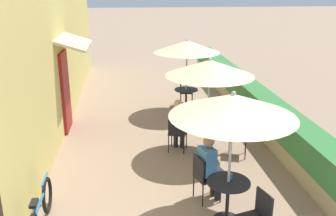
{
  "coord_description": "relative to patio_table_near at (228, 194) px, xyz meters",
  "views": [
    {
      "loc": [
        -0.78,
        -3.17,
        3.75
      ],
      "look_at": [
        0.15,
        5.0,
        1.0
      ],
      "focal_mm": 40.0,
      "sensor_mm": 36.0,
      "label": 1
    }
  ],
  "objects": [
    {
      "name": "cafe_facade_wall",
      "position": [
        -3.33,
        5.11,
        1.59
      ],
      "size": [
        0.98,
        14.5,
        4.2
      ],
      "color": "#E0CC6B",
      "rests_on": "ground_plane"
    },
    {
      "name": "planter_hedge",
      "position": [
        1.96,
        5.15,
        0.03
      ],
      "size": [
        0.6,
        13.5,
        1.01
      ],
      "color": "tan",
      "rests_on": "ground_plane"
    },
    {
      "name": "patio_table_near",
      "position": [
        0.0,
        0.0,
        0.0
      ],
      "size": [
        0.7,
        0.7,
        0.73
      ],
      "color": "black",
      "rests_on": "ground_plane"
    },
    {
      "name": "patio_umbrella_near",
      "position": [
        0.0,
        -0.0,
        1.51
      ],
      "size": [
        1.95,
        1.95,
        2.24
      ],
      "color": "#B7B7BC",
      "rests_on": "ground_plane"
    },
    {
      "name": "cafe_chair_near_left",
      "position": [
        0.27,
        -0.64,
        0.01
      ],
      "size": [
        0.5,
        0.5,
        0.87
      ],
      "rotation": [
        0.0,
        0.0,
        8.14
      ],
      "color": "black",
      "rests_on": "ground_plane"
    },
    {
      "name": "cafe_chair_near_right",
      "position": [
        -0.27,
        0.64,
        0.01
      ],
      "size": [
        0.5,
        0.5,
        0.87
      ],
      "rotation": [
        0.0,
        0.0,
        11.28
      ],
      "color": "black",
      "rests_on": "ground_plane"
    },
    {
      "name": "seated_patron_near_right",
      "position": [
        -0.16,
        0.67,
        0.18
      ],
      "size": [
        0.47,
        0.42,
        1.25
      ],
      "rotation": [
        0.0,
        0.0,
        11.28
      ],
      "color": "#23232D",
      "rests_on": "ground_plane"
    },
    {
      "name": "coffee_cup_near",
      "position": [
        0.05,
        0.08,
        0.27
      ],
      "size": [
        0.07,
        0.07,
        0.09
      ],
      "color": "teal",
      "rests_on": "patio_table_near"
    },
    {
      "name": "patio_table_mid",
      "position": [
        0.23,
        2.61,
        0.0
      ],
      "size": [
        0.7,
        0.7,
        0.73
      ],
      "color": "black",
      "rests_on": "ground_plane"
    },
    {
      "name": "patio_umbrella_mid",
      "position": [
        0.23,
        2.61,
        1.51
      ],
      "size": [
        1.95,
        1.95,
        2.24
      ],
      "color": "#B7B7BC",
      "rests_on": "ground_plane"
    },
    {
      "name": "cafe_chair_mid_left",
      "position": [
        -0.46,
        2.75,
        0.01
      ],
      "size": [
        0.5,
        0.5,
        0.87
      ],
      "rotation": [
        0.0,
        0.0,
        5.97
      ],
      "color": "black",
      "rests_on": "ground_plane"
    },
    {
      "name": "seated_patron_mid_left",
      "position": [
        -0.42,
        2.86,
        0.18
      ],
      "size": [
        0.43,
        0.48,
        1.25
      ],
      "rotation": [
        0.0,
        0.0,
        5.97
      ],
      "color": "#23232D",
      "rests_on": "ground_plane"
    },
    {
      "name": "cafe_chair_mid_right",
      "position": [
        0.91,
        2.47,
        0.01
      ],
      "size": [
        0.5,
        0.5,
        0.87
      ],
      "rotation": [
        0.0,
        0.0,
        9.11
      ],
      "color": "black",
      "rests_on": "ground_plane"
    },
    {
      "name": "patio_table_far",
      "position": [
        0.19,
        5.51,
        0.0
      ],
      "size": [
        0.7,
        0.7,
        0.73
      ],
      "color": "black",
      "rests_on": "ground_plane"
    },
    {
      "name": "patio_umbrella_far",
      "position": [
        0.19,
        5.51,
        1.51
      ],
      "size": [
        1.95,
        1.95,
        2.24
      ],
      "color": "#B7B7BC",
      "rests_on": "ground_plane"
    },
    {
      "name": "cafe_chair_far_left",
      "position": [
        0.15,
        4.82,
        0.01
      ],
      "size": [
        0.47,
        0.47,
        0.87
      ],
      "rotation": [
        0.0,
        0.0,
        7.67
      ],
      "color": "black",
      "rests_on": "ground_plane"
    },
    {
      "name": "cafe_chair_far_right",
      "position": [
        0.24,
        6.21,
        0.01
      ],
      "size": [
        0.47,
        0.47,
        0.87
      ],
      "rotation": [
        0.0,
        0.0,
        10.82
      ],
      "color": "black",
      "rests_on": "ground_plane"
    },
    {
      "name": "coffee_cup_far",
      "position": [
        0.3,
        5.48,
        0.27
      ],
      "size": [
        0.07,
        0.07,
        0.09
      ],
      "color": "teal",
      "rests_on": "patio_table_far"
    },
    {
      "name": "bicycle_leaning",
      "position": [
        -2.99,
        0.06,
        -0.18
      ],
      "size": [
        0.1,
        1.71,
        0.71
      ],
      "rotation": [
        0.0,
        0.0,
        0.01
      ],
      "color": "black",
      "rests_on": "ground_plane"
    }
  ]
}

